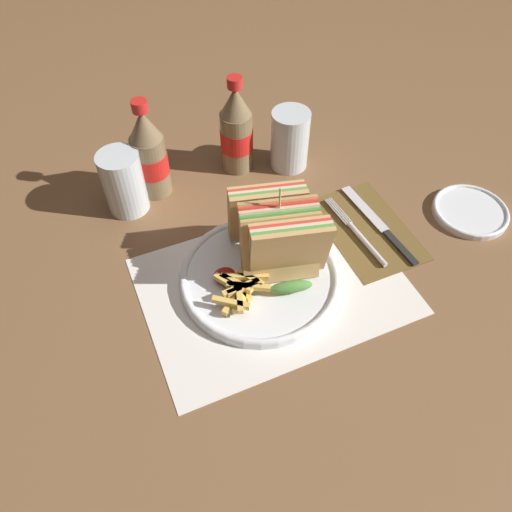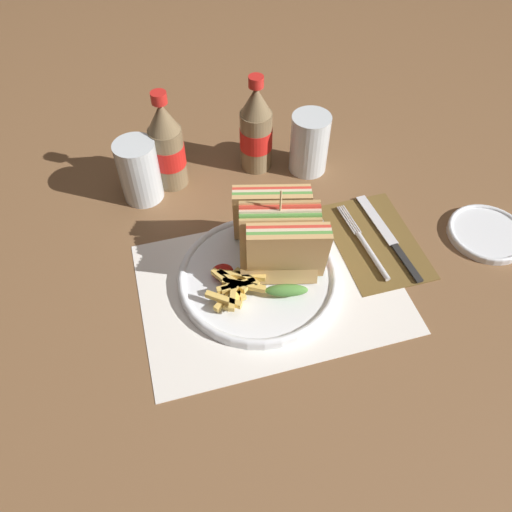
% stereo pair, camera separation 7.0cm
% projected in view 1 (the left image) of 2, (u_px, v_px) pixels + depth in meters
% --- Properties ---
extents(ground_plane, '(4.00, 4.00, 0.00)m').
position_uv_depth(ground_plane, '(253.00, 268.00, 0.84)').
color(ground_plane, brown).
extents(placemat, '(0.42, 0.30, 0.00)m').
position_uv_depth(placemat, '(273.00, 285.00, 0.82)').
color(placemat, silver).
rests_on(placemat, ground_plane).
extents(plate_main, '(0.26, 0.26, 0.02)m').
position_uv_depth(plate_main, '(261.00, 276.00, 0.82)').
color(plate_main, white).
rests_on(plate_main, ground_plane).
extents(club_sandwich, '(0.14, 0.19, 0.16)m').
position_uv_depth(club_sandwich, '(278.00, 235.00, 0.78)').
color(club_sandwich, tan).
rests_on(club_sandwich, plate_main).
extents(fries_pile, '(0.10, 0.09, 0.02)m').
position_uv_depth(fries_pile, '(240.00, 289.00, 0.77)').
color(fries_pile, '#E0B756').
rests_on(fries_pile, plate_main).
extents(ketchup_blob, '(0.04, 0.03, 0.01)m').
position_uv_depth(ketchup_blob, '(224.00, 275.00, 0.80)').
color(ketchup_blob, maroon).
rests_on(ketchup_blob, plate_main).
extents(napkin, '(0.14, 0.21, 0.00)m').
position_uv_depth(napkin, '(366.00, 229.00, 0.90)').
color(napkin, brown).
rests_on(napkin, ground_plane).
extents(fork, '(0.02, 0.18, 0.01)m').
position_uv_depth(fork, '(361.00, 237.00, 0.87)').
color(fork, silver).
rests_on(fork, napkin).
extents(knife, '(0.03, 0.21, 0.00)m').
position_uv_depth(knife, '(379.00, 224.00, 0.90)').
color(knife, black).
rests_on(knife, napkin).
extents(coke_bottle_near, '(0.06, 0.06, 0.20)m').
position_uv_depth(coke_bottle_near, '(150.00, 155.00, 0.90)').
color(coke_bottle_near, '#7A6647').
rests_on(coke_bottle_near, ground_plane).
extents(coke_bottle_far, '(0.06, 0.06, 0.20)m').
position_uv_depth(coke_bottle_far, '(236.00, 131.00, 0.95)').
color(coke_bottle_far, '#7A6647').
rests_on(coke_bottle_far, ground_plane).
extents(glass_near, '(0.07, 0.07, 0.12)m').
position_uv_depth(glass_near, '(290.00, 140.00, 0.97)').
color(glass_near, silver).
rests_on(glass_near, ground_plane).
extents(glass_far, '(0.07, 0.07, 0.12)m').
position_uv_depth(glass_far, '(124.00, 186.00, 0.89)').
color(glass_far, silver).
rests_on(glass_far, ground_plane).
extents(side_saucer, '(0.14, 0.14, 0.01)m').
position_uv_depth(side_saucer, '(470.00, 211.00, 0.92)').
color(side_saucer, white).
rests_on(side_saucer, ground_plane).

